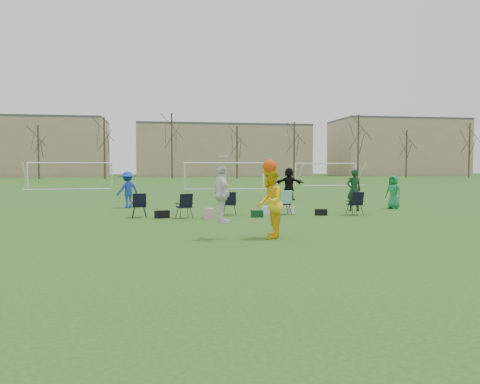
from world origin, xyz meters
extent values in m
plane|color=#2A5019|center=(0.00, 0.00, 0.00)|extent=(260.00, 260.00, 0.00)
imported|color=#183DB6|center=(-3.35, 12.62, 0.89)|extent=(1.33, 1.20, 1.79)
imported|color=#167D43|center=(9.28, 10.00, 0.80)|extent=(0.85, 0.94, 1.61)
imported|color=black|center=(5.94, 16.66, 0.98)|extent=(1.92, 1.10, 1.97)
imported|color=white|center=(-0.03, 1.98, 1.24)|extent=(0.62, 1.01, 1.60)
imported|color=yellow|center=(1.30, 1.85, 0.99)|extent=(1.02, 1.15, 1.98)
sphere|color=#E8440C|center=(1.30, 1.85, 2.01)|extent=(0.40, 0.40, 0.40)
cylinder|color=white|center=(0.01, 1.94, 2.29)|extent=(0.27, 0.27, 0.03)
imported|color=#0F371B|center=(6.26, 7.62, 1.03)|extent=(0.65, 0.43, 1.76)
cube|color=black|center=(-1.68, 7.62, 0.15)|extent=(0.61, 0.43, 0.30)
cube|color=pink|center=(0.12, 7.14, 0.20)|extent=(0.38, 0.27, 0.40)
cube|color=#0F3A1C|center=(2.06, 7.31, 0.14)|extent=(0.47, 0.31, 0.28)
cube|color=white|center=(2.77, 8.50, 0.16)|extent=(0.43, 0.32, 0.32)
cylinder|color=white|center=(3.76, 8.37, 0.15)|extent=(0.26, 0.26, 0.30)
cube|color=black|center=(4.82, 7.59, 0.13)|extent=(0.55, 0.37, 0.26)
cube|color=black|center=(-2.58, 7.99, 0.48)|extent=(0.65, 0.65, 0.96)
cube|color=black|center=(-0.83, 7.43, 0.48)|extent=(0.74, 0.74, 0.96)
cube|color=black|center=(1.11, 8.37, 0.48)|extent=(0.68, 0.68, 0.96)
cube|color=black|center=(3.38, 8.18, 0.48)|extent=(0.63, 0.63, 0.96)
cube|color=black|center=(6.26, 7.52, 0.48)|extent=(0.67, 0.67, 0.96)
cylinder|color=white|center=(-13.64, 33.68, 1.20)|extent=(0.12, 0.12, 2.40)
cylinder|color=white|center=(-6.36, 34.32, 1.20)|extent=(0.12, 0.12, 2.40)
cylinder|color=white|center=(-10.00, 34.00, 2.40)|extent=(7.28, 0.76, 0.12)
cylinder|color=white|center=(0.36, 32.25, 1.20)|extent=(0.12, 0.12, 2.40)
cylinder|color=white|center=(7.64, 31.75, 1.20)|extent=(0.12, 0.12, 2.40)
cylinder|color=white|center=(4.00, 32.00, 2.40)|extent=(7.29, 0.63, 0.12)
cylinder|color=white|center=(12.39, 37.49, 1.20)|extent=(0.12, 0.12, 2.40)
cylinder|color=white|center=(19.61, 38.51, 1.20)|extent=(0.12, 0.12, 2.40)
cylinder|color=white|center=(16.00, 38.00, 2.40)|extent=(7.25, 1.13, 0.12)
cylinder|color=#382B21|center=(-22.00, 71.50, 4.50)|extent=(0.28, 0.28, 9.00)
cylinder|color=#382B21|center=(-11.00, 68.50, 5.10)|extent=(0.28, 0.28, 10.20)
cylinder|color=#382B21|center=(0.00, 71.50, 5.70)|extent=(0.28, 0.28, 11.40)
cylinder|color=#382B21|center=(11.00, 68.50, 4.50)|extent=(0.28, 0.28, 9.00)
cylinder|color=#382B21|center=(22.00, 71.50, 5.10)|extent=(0.28, 0.28, 10.20)
cylinder|color=#382B21|center=(33.00, 68.50, 5.70)|extent=(0.28, 0.28, 11.40)
cylinder|color=#382B21|center=(44.00, 71.50, 4.50)|extent=(0.28, 0.28, 9.00)
cylinder|color=#382B21|center=(55.00, 68.50, 5.10)|extent=(0.28, 0.28, 10.20)
cube|color=tan|center=(-35.00, 96.00, 6.00)|extent=(42.00, 16.00, 12.00)
cube|color=tan|center=(12.00, 96.00, 5.50)|extent=(38.00, 16.00, 11.00)
cube|color=tan|center=(55.00, 96.00, 6.50)|extent=(30.00, 16.00, 13.00)
camera|label=1|loc=(-1.65, -10.88, 1.99)|focal=35.00mm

